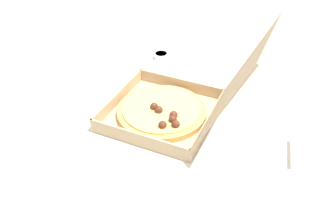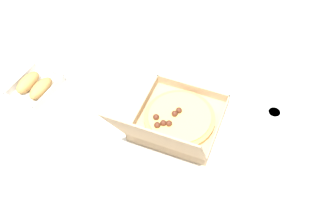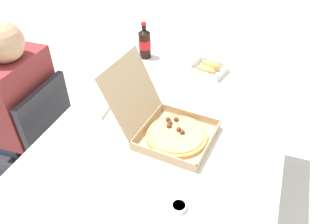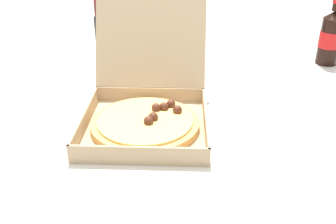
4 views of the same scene
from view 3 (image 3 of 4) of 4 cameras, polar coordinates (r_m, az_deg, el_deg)
ground_plane at (r=2.04m, az=0.42°, el=-17.59°), size 10.00×10.00×0.00m
dining_table at (r=1.54m, az=0.53°, el=-3.75°), size 1.47×1.03×0.72m
chair at (r=1.92m, az=-22.38°, el=-4.33°), size 0.41×0.41×0.83m
diner_person at (r=1.83m, az=-25.32°, el=0.91°), size 0.36×0.41×1.15m
pizza_box_open at (r=1.40m, az=0.18°, el=-2.86°), size 0.34×0.46×0.32m
bread_side_box at (r=1.87m, az=7.27°, el=7.70°), size 0.19×0.22×0.06m
cola_bottle at (r=1.99m, az=-4.17°, el=12.13°), size 0.07×0.07×0.22m
napkin_pile at (r=1.60m, az=-12.70°, el=0.37°), size 0.12×0.12×0.02m
dipping_sauce_cup at (r=1.17m, az=1.95°, el=-16.43°), size 0.06×0.06×0.02m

